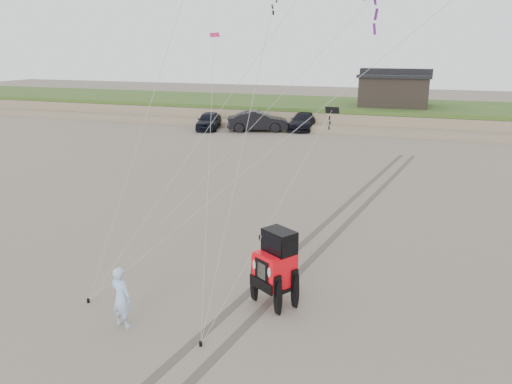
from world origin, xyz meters
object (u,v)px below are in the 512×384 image
truck_c (303,121)px  man (121,297)px  jeep (275,276)px  cabin (395,89)px  truck_a (209,121)px  truck_b (258,121)px

truck_c → man: bearing=-86.0°
jeep → man: (-3.38, -2.40, -0.04)m
cabin → truck_a: 17.34m
truck_c → man: 32.89m
truck_b → jeep: 29.95m
truck_a → jeep: (14.55, -27.74, 0.11)m
truck_a → jeep: 31.32m
cabin → jeep: bearing=-90.7°
cabin → truck_b: 13.45m
truck_b → man: size_ratio=3.11×
cabin → truck_a: size_ratio=1.43×
jeep → man: size_ratio=2.83×
truck_b → truck_c: truck_b is taller
cabin → truck_c: cabin is taller
truck_c → jeep: size_ratio=1.06×
truck_a → jeep: size_ratio=0.95×
cabin → truck_b: (-10.60, -7.93, -2.39)m
truck_a → truck_b: size_ratio=0.87×
cabin → jeep: cabin is taller
truck_c → jeep: bearing=-79.3°
truck_a → man: bearing=-83.8°
truck_c → cabin: bearing=37.3°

